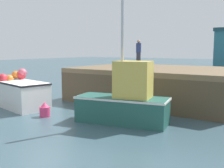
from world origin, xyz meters
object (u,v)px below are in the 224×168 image
dockworker (139,53)px  mooring_buoy_foreground (45,110)px  fishing_boat_near_left (22,93)px  fishing_boat_near_right (125,101)px  rowboat (135,113)px

dockworker → mooring_buoy_foreground: bearing=-93.3°
dockworker → fishing_boat_near_left: bearing=-110.8°
dockworker → fishing_boat_near_right: bearing=-65.9°
fishing_boat_near_right → mooring_buoy_foreground: fishing_boat_near_right is taller
fishing_boat_near_right → rowboat: bearing=93.4°
fishing_boat_near_right → dockworker: fishing_boat_near_right is taller
fishing_boat_near_left → mooring_buoy_foreground: size_ratio=4.81×
rowboat → dockworker: bearing=117.2°
fishing_boat_near_left → dockworker: (2.75, 7.26, 1.99)m
fishing_boat_near_right → rowboat: fishing_boat_near_right is taller
dockworker → mooring_buoy_foreground: dockworker is taller
fishing_boat_near_left → mooring_buoy_foreground: 2.43m
rowboat → dockworker: size_ratio=1.14×
fishing_boat_near_right → rowboat: (-0.06, 0.99, -0.69)m
fishing_boat_near_right → dockworker: size_ratio=3.00×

